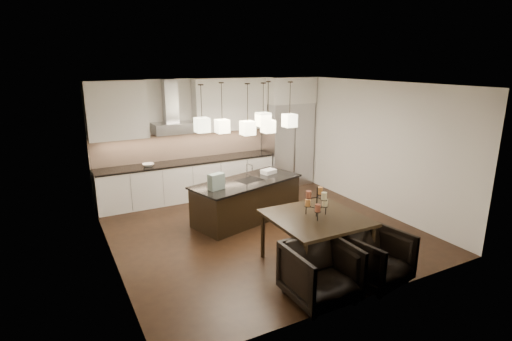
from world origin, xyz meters
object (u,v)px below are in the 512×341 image
refrigerator (287,144)px  island_body (247,201)px  armchair_left (321,273)px  armchair_right (377,258)px  dining_table (315,241)px

refrigerator → island_body: refrigerator is taller
armchair_left → refrigerator: bearing=62.7°
armchair_left → armchair_right: size_ratio=1.05×
refrigerator → armchair_left: size_ratio=2.38×
island_body → armchair_right: (0.59, -3.12, -0.00)m
refrigerator → armchair_right: size_ratio=2.50×
dining_table → armchair_right: size_ratio=1.63×
refrigerator → dining_table: 4.54m
island_body → dining_table: (0.09, -2.27, 0.02)m
island_body → dining_table: bearing=-103.3°
armchair_left → island_body: bearing=82.3°
island_body → dining_table: dining_table is taller
refrigerator → dining_table: (-2.01, -4.02, -0.66)m
armchair_left → armchair_right: bearing=-0.6°
island_body → armchair_left: bearing=-113.4°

